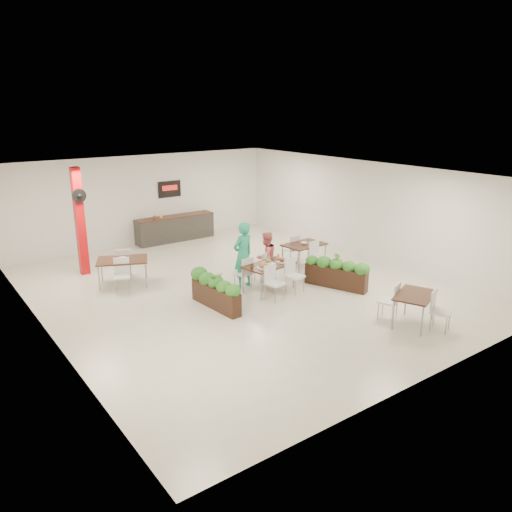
{
  "coord_description": "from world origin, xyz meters",
  "views": [
    {
      "loc": [
        -7.22,
        -10.79,
        4.89
      ],
      "look_at": [
        0.12,
        -0.7,
        1.1
      ],
      "focal_mm": 35.0,
      "sensor_mm": 36.0,
      "label": 1
    }
  ],
  "objects": [
    {
      "name": "side_table_c",
      "position": [
        1.96,
        -4.34,
        0.62
      ],
      "size": [
        1.35,
        1.66,
        0.92
      ],
      "rotation": [
        0.0,
        0.0,
        0.39
      ],
      "color": "#321810",
      "rests_on": "ground"
    },
    {
      "name": "diner_woman",
      "position": [
        1.02,
        0.05,
        0.73
      ],
      "size": [
        0.78,
        0.66,
        1.45
      ],
      "primitive_type": "imported",
      "rotation": [
        0.0,
        0.0,
        3.3
      ],
      "color": "#EC696C",
      "rests_on": "ground"
    },
    {
      "name": "service_counter",
      "position": [
        1.0,
        5.65,
        0.49
      ],
      "size": [
        3.0,
        0.64,
        2.2
      ],
      "color": "#2B2926",
      "rests_on": "ground"
    },
    {
      "name": "diner_man",
      "position": [
        0.22,
        0.05,
        0.92
      ],
      "size": [
        0.74,
        0.54,
        1.85
      ],
      "primitive_type": "imported",
      "rotation": [
        0.0,
        0.0,
        3.3
      ],
      "color": "#27AB7D",
      "rests_on": "ground"
    },
    {
      "name": "main_table",
      "position": [
        0.61,
        -0.6,
        0.64
      ],
      "size": [
        1.51,
        1.79,
        0.92
      ],
      "rotation": [
        0.0,
        0.0,
        0.16
      ],
      "color": "#321810",
      "rests_on": "ground"
    },
    {
      "name": "planter_left",
      "position": [
        -1.2,
        -0.79,
        0.5
      ],
      "size": [
        0.5,
        1.83,
        0.95
      ],
      "rotation": [
        0.0,
        0.0,
        1.64
      ],
      "color": "black",
      "rests_on": "ground"
    },
    {
      "name": "planter_right",
      "position": [
        2.27,
        -1.52,
        0.49
      ],
      "size": [
        0.94,
        1.79,
        0.99
      ],
      "rotation": [
        0.0,
        0.0,
        1.94
      ],
      "color": "black",
      "rests_on": "ground"
    },
    {
      "name": "red_column",
      "position": [
        -3.0,
        3.79,
        1.64
      ],
      "size": [
        0.4,
        0.41,
        3.2
      ],
      "color": "red",
      "rests_on": "ground"
    },
    {
      "name": "room_shell",
      "position": [
        0.0,
        0.0,
        2.01
      ],
      "size": [
        10.1,
        12.1,
        3.22
      ],
      "color": "white",
      "rests_on": "ground"
    },
    {
      "name": "side_table_a",
      "position": [
        -2.42,
        2.18,
        0.64
      ],
      "size": [
        1.62,
        1.65,
        0.92
      ],
      "rotation": [
        0.0,
        0.0,
        -0.42
      ],
      "color": "#321810",
      "rests_on": "ground"
    },
    {
      "name": "ground",
      "position": [
        0.0,
        0.0,
        0.0
      ],
      "size": [
        12.0,
        12.0,
        0.0
      ],
      "primitive_type": "plane",
      "color": "beige",
      "rests_on": "ground"
    },
    {
      "name": "side_table_b",
      "position": [
        2.77,
        0.4,
        0.64
      ],
      "size": [
        1.34,
        1.65,
        0.92
      ],
      "rotation": [
        0.0,
        0.0,
        0.07
      ],
      "color": "#321810",
      "rests_on": "ground"
    }
  ]
}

